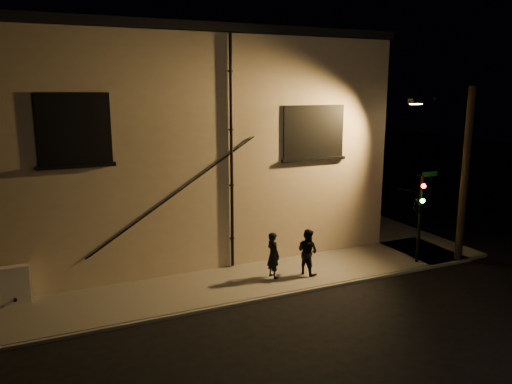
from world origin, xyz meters
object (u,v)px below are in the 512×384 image
streetlamp_pole (461,170)px  traffic_signal (419,203)px  pedestrian_a (273,255)px  pedestrian_b (308,252)px

streetlamp_pole → traffic_signal: bearing=174.2°
pedestrian_a → pedestrian_b: 1.28m
pedestrian_a → pedestrian_b: size_ratio=0.99×
pedestrian_b → streetlamp_pole: (6.03, -0.97, 2.66)m
pedestrian_b → traffic_signal: bearing=-122.8°
pedestrian_a → streetlamp_pole: streetlamp_pole is taller
pedestrian_a → traffic_signal: size_ratio=0.47×
streetlamp_pole → pedestrian_b: bearing=170.9°
traffic_signal → streetlamp_pole: 2.14m
pedestrian_a → streetlamp_pole: (7.30, -1.16, 2.66)m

